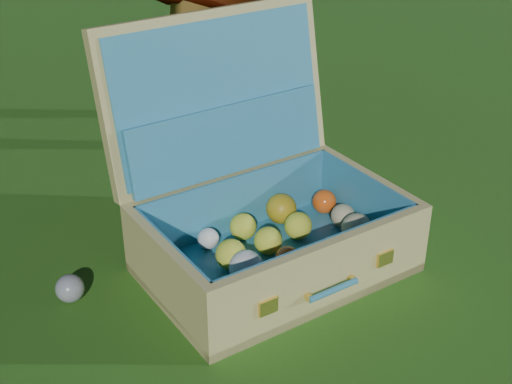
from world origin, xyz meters
name	(u,v)px	position (x,y,z in m)	size (l,w,h in m)	color
ground	(262,245)	(0.00, 0.00, 0.00)	(60.00, 60.00, 0.00)	#215114
stray_ball	(70,288)	(-0.51, 0.07, 0.03)	(0.07, 0.07, 0.07)	teal
suitcase	(256,198)	(-0.04, -0.03, 0.17)	(0.65, 0.58, 0.60)	tan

